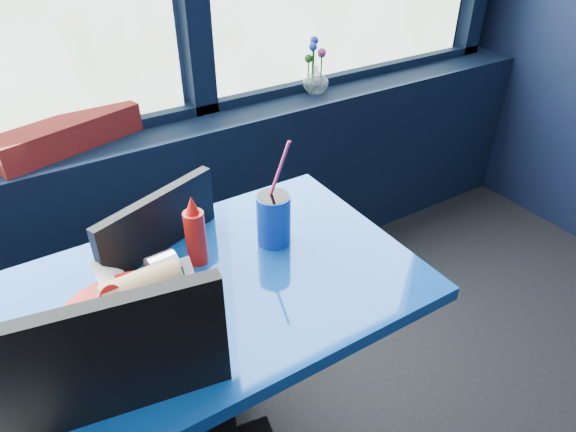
% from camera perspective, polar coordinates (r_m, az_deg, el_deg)
% --- Properties ---
extents(window_sill, '(5.00, 0.26, 0.80)m').
position_cam_1_polar(window_sill, '(2.20, -26.21, -4.22)').
color(window_sill, black).
rests_on(window_sill, ground).
extents(near_table, '(1.20, 0.70, 0.75)m').
position_cam_1_polar(near_table, '(1.46, -10.29, -13.75)').
color(near_table, black).
rests_on(near_table, ground).
extents(chair_near_back, '(0.54, 0.54, 0.92)m').
position_cam_1_polar(chair_near_back, '(1.73, -12.73, -6.89)').
color(chair_near_back, black).
rests_on(chair_near_back, ground).
extents(planter_box, '(0.54, 0.28, 0.11)m').
position_cam_1_polar(planter_box, '(2.02, -23.22, 8.36)').
color(planter_box, maroon).
rests_on(planter_box, window_sill).
extents(flower_vase, '(0.14, 0.14, 0.25)m').
position_cam_1_polar(flower_vase, '(2.36, 3.10, 15.21)').
color(flower_vase, silver).
rests_on(flower_vase, window_sill).
extents(food_basket, '(0.38, 0.38, 0.11)m').
position_cam_1_polar(food_basket, '(1.28, -17.49, -9.53)').
color(food_basket, red).
rests_on(food_basket, near_table).
extents(ketchup_bottle, '(0.06, 0.06, 0.21)m').
position_cam_1_polar(ketchup_bottle, '(1.38, -10.25, -1.94)').
color(ketchup_bottle, red).
rests_on(ketchup_bottle, near_table).
extents(soda_cup, '(0.10, 0.10, 0.33)m').
position_cam_1_polar(soda_cup, '(1.43, -1.60, -0.21)').
color(soda_cup, '#0E339A').
rests_on(soda_cup, near_table).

